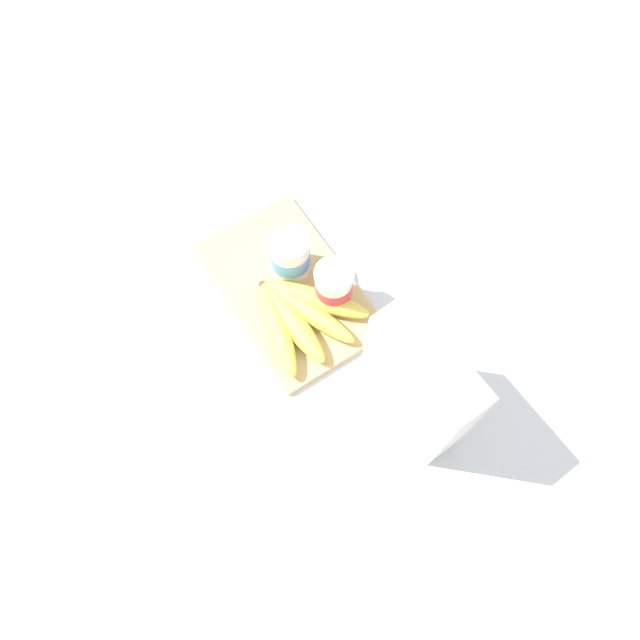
{
  "coord_description": "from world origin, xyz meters",
  "views": [
    {
      "loc": [
        0.42,
        -0.21,
        0.98
      ],
      "look_at": [
        0.1,
        0.0,
        0.06
      ],
      "focal_mm": 34.99,
      "sensor_mm": 36.0,
      "label": 1
    }
  ],
  "objects_px": {
    "yogurt_cup_back": "(334,286)",
    "cutting_board": "(289,289)",
    "yogurt_cup_front": "(290,256)",
    "banana_bunch": "(298,316)",
    "cereal_box": "(418,386)"
  },
  "relations": [
    {
      "from": "cereal_box",
      "to": "banana_bunch",
      "type": "xyz_separation_m",
      "value": [
        -0.22,
        -0.07,
        -0.09
      ]
    },
    {
      "from": "yogurt_cup_front",
      "to": "banana_bunch",
      "type": "distance_m",
      "value": 0.1
    },
    {
      "from": "cutting_board",
      "to": "yogurt_cup_back",
      "type": "height_order",
      "value": "yogurt_cup_back"
    },
    {
      "from": "cutting_board",
      "to": "banana_bunch",
      "type": "xyz_separation_m",
      "value": [
        0.06,
        -0.02,
        0.03
      ]
    },
    {
      "from": "cutting_board",
      "to": "cereal_box",
      "type": "height_order",
      "value": "cereal_box"
    },
    {
      "from": "cutting_board",
      "to": "yogurt_cup_front",
      "type": "distance_m",
      "value": 0.06
    },
    {
      "from": "cereal_box",
      "to": "banana_bunch",
      "type": "bearing_deg",
      "value": -166.29
    },
    {
      "from": "cereal_box",
      "to": "banana_bunch",
      "type": "relative_size",
      "value": 1.28
    },
    {
      "from": "yogurt_cup_back",
      "to": "banana_bunch",
      "type": "bearing_deg",
      "value": -87.96
    },
    {
      "from": "banana_bunch",
      "to": "yogurt_cup_front",
      "type": "bearing_deg",
      "value": 155.25
    },
    {
      "from": "cereal_box",
      "to": "yogurt_cup_back",
      "type": "xyz_separation_m",
      "value": [
        -0.22,
        0.01,
        -0.07
      ]
    },
    {
      "from": "cereal_box",
      "to": "yogurt_cup_front",
      "type": "bearing_deg",
      "value": -178.23
    },
    {
      "from": "yogurt_cup_back",
      "to": "cutting_board",
      "type": "bearing_deg",
      "value": -138.12
    },
    {
      "from": "cereal_box",
      "to": "yogurt_cup_back",
      "type": "relative_size",
      "value": 2.73
    },
    {
      "from": "yogurt_cup_front",
      "to": "banana_bunch",
      "type": "relative_size",
      "value": 0.48
    }
  ]
}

